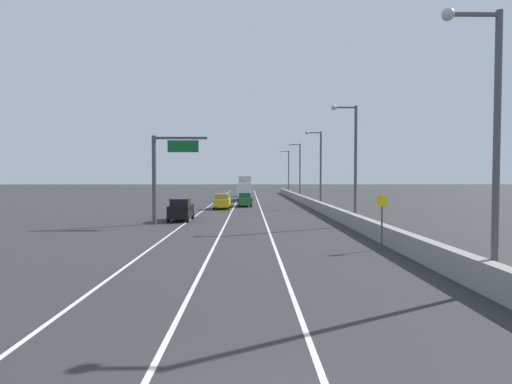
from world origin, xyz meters
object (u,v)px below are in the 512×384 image
speed_advisory_sign (382,218)px  lamp_post_right_near (490,129)px  car_yellow_3 (222,201)px  lamp_post_right_fourth (298,167)px  lamp_post_right_fifth (287,169)px  lamp_post_right_third (319,164)px  lamp_post_right_second (352,157)px  box_truck (245,189)px  overhead_sign_gantry (163,169)px  car_green_0 (245,199)px  car_blue_2 (246,191)px  car_black_1 (181,210)px

speed_advisory_sign → lamp_post_right_near: bearing=-82.5°
speed_advisory_sign → car_yellow_3: size_ratio=0.69×
lamp_post_right_fourth → lamp_post_right_fifth: 19.49m
lamp_post_right_third → lamp_post_right_fifth: same height
lamp_post_right_near → lamp_post_right_third: (0.47, 38.98, 0.00)m
lamp_post_right_fourth → lamp_post_right_fifth: same height
car_yellow_3 → lamp_post_right_fifth: bearing=73.4°
speed_advisory_sign → lamp_post_right_second: 11.88m
box_truck → lamp_post_right_fifth: bearing=66.1°
overhead_sign_gantry → car_green_0: bearing=72.9°
overhead_sign_gantry → car_blue_2: size_ratio=1.62×
car_yellow_3 → car_green_0: bearing=58.8°
lamp_post_right_second → box_truck: 38.98m
car_blue_2 → car_black_1: bearing=-96.7°
speed_advisory_sign → car_green_0: size_ratio=0.64×
car_black_1 → car_blue_2: size_ratio=0.91×
speed_advisory_sign → lamp_post_right_fourth: size_ratio=0.30×
lamp_post_right_third → lamp_post_right_near: bearing=-90.7°
lamp_post_right_near → lamp_post_right_fourth: same height
lamp_post_right_second → car_green_0: bearing=111.2°
car_blue_2 → car_yellow_3: size_ratio=1.06×
car_black_1 → car_blue_2: 47.95m
lamp_post_right_near → car_black_1: bearing=121.5°
lamp_post_right_third → lamp_post_right_fourth: (-0.30, 19.49, 0.00)m
lamp_post_right_near → car_blue_2: (-9.09, 71.55, -4.62)m
speed_advisory_sign → overhead_sign_gantry: bearing=139.1°
lamp_post_right_fifth → car_yellow_3: (-11.84, -39.77, -4.73)m
speed_advisory_sign → lamp_post_right_third: lamp_post_right_third is taller
car_green_0 → car_black_1: car_black_1 is taller
overhead_sign_gantry → lamp_post_right_fourth: size_ratio=0.76×
lamp_post_right_second → car_green_0: (-9.02, 23.27, -4.74)m
car_blue_2 → box_truck: bearing=-90.3°
car_yellow_3 → car_blue_2: bearing=85.3°
car_black_1 → box_truck: 33.73m
speed_advisory_sign → lamp_post_right_near: size_ratio=0.30×
overhead_sign_gantry → lamp_post_right_fifth: size_ratio=0.76×
car_green_0 → car_blue_2: bearing=90.1°
lamp_post_right_fifth → car_green_0: size_ratio=2.10×
box_truck → car_green_0: bearing=-89.5°
lamp_post_right_near → car_blue_2: bearing=97.2°
overhead_sign_gantry → lamp_post_right_near: bearing=-53.2°
car_black_1 → car_blue_2: (5.60, 47.62, 0.05)m
car_green_0 → car_yellow_3: car_yellow_3 is taller
lamp_post_right_fourth → car_blue_2: 16.68m
box_truck → speed_advisory_sign: bearing=-80.6°
lamp_post_right_second → box_truck: bearing=103.6°
lamp_post_right_near → box_truck: size_ratio=1.08×
lamp_post_right_third → car_green_0: lamp_post_right_third is taller
lamp_post_right_near → car_yellow_3: bearing=107.2°
lamp_post_right_fourth → car_black_1: lamp_post_right_fourth is taller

